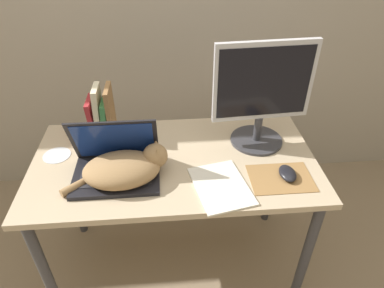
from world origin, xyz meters
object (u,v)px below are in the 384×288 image
(laptop, at_px, (116,164))
(computer_mouse, at_px, (288,173))
(external_monitor, at_px, (262,94))
(cd_disc, at_px, (57,155))
(book_row, at_px, (102,115))
(notepad, at_px, (221,186))
(cat, at_px, (126,168))

(laptop, bearing_deg, computer_mouse, -6.57)
(laptop, height_order, external_monitor, external_monitor)
(external_monitor, relative_size, cd_disc, 3.96)
(computer_mouse, relative_size, book_row, 0.41)
(notepad, distance_m, cd_disc, 0.74)
(notepad, bearing_deg, cd_disc, 159.41)
(computer_mouse, height_order, cd_disc, computer_mouse)
(computer_mouse, distance_m, book_row, 0.86)
(cd_disc, bearing_deg, computer_mouse, -13.00)
(computer_mouse, height_order, notepad, computer_mouse)
(book_row, distance_m, cd_disc, 0.27)
(external_monitor, bearing_deg, cd_disc, -177.81)
(laptop, distance_m, computer_mouse, 0.69)
(cat, xyz_separation_m, cd_disc, (-0.32, 0.18, -0.06))
(computer_mouse, bearing_deg, external_monitor, 104.33)
(computer_mouse, xyz_separation_m, book_row, (-0.77, 0.37, 0.09))
(cd_disc, bearing_deg, laptop, -27.40)
(book_row, bearing_deg, cd_disc, -142.29)
(external_monitor, distance_m, computer_mouse, 0.35)
(computer_mouse, relative_size, notepad, 0.34)
(cat, xyz_separation_m, notepad, (0.37, -0.08, -0.05))
(cat, xyz_separation_m, external_monitor, (0.58, 0.21, 0.19))
(computer_mouse, xyz_separation_m, cd_disc, (-0.97, 0.22, -0.02))
(cat, bearing_deg, laptop, 139.36)
(cat, bearing_deg, external_monitor, 20.26)
(book_row, xyz_separation_m, notepad, (0.50, -0.41, -0.11))
(laptop, xyz_separation_m, book_row, (-0.08, 0.29, 0.06))
(laptop, distance_m, book_row, 0.31)
(laptop, xyz_separation_m, computer_mouse, (0.69, -0.08, -0.03))
(laptop, distance_m, cat, 0.06)
(cat, height_order, computer_mouse, cat)
(cat, relative_size, cd_disc, 3.48)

